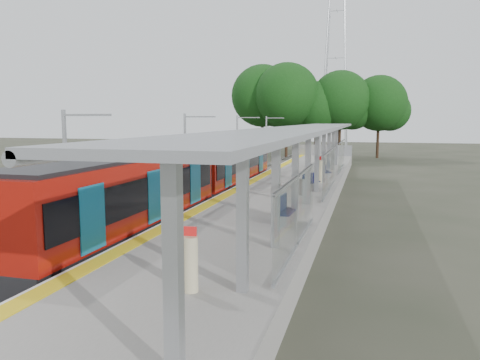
# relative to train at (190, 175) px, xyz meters

# --- Properties ---
(trackbed) EXTENTS (3.00, 70.00, 0.24)m
(trackbed) POSITION_rel_train_xyz_m (-0.00, 4.86, -1.93)
(trackbed) COLOR #59544C
(trackbed) RESTS_ON ground
(platform) EXTENTS (6.00, 50.00, 1.00)m
(platform) POSITION_rel_train_xyz_m (4.50, 4.86, -1.55)
(platform) COLOR gray
(platform) RESTS_ON ground
(tactile_strip) EXTENTS (0.60, 50.00, 0.02)m
(tactile_strip) POSITION_rel_train_xyz_m (1.95, 4.86, -1.04)
(tactile_strip) COLOR yellow
(tactile_strip) RESTS_ON platform
(end_fence) EXTENTS (6.00, 0.10, 1.20)m
(end_fence) POSITION_rel_train_xyz_m (4.50, 29.81, -0.45)
(end_fence) COLOR #9EA0A5
(end_fence) RESTS_ON platform
(train) EXTENTS (2.74, 27.60, 3.62)m
(train) POSITION_rel_train_xyz_m (0.00, 0.00, 0.00)
(train) COLOR black
(train) RESTS_ON ground
(canopy) EXTENTS (3.27, 38.00, 3.66)m
(canopy) POSITION_rel_train_xyz_m (6.11, 1.04, 2.15)
(canopy) COLOR #9EA0A5
(canopy) RESTS_ON platform
(pylon) EXTENTS (8.00, 4.00, 38.00)m
(pylon) POSITION_rel_train_xyz_m (3.50, 57.86, 16.95)
(pylon) COLOR #9EA0A5
(pylon) RESTS_ON ground
(tree_cluster) EXTENTS (22.76, 12.15, 12.32)m
(tree_cluster) POSITION_rel_train_xyz_m (1.79, 38.13, 5.57)
(tree_cluster) COLOR #382316
(tree_cluster) RESTS_ON ground
(catenary_masts) EXTENTS (2.08, 48.16, 5.40)m
(catenary_masts) POSITION_rel_train_xyz_m (-1.72, 3.86, 0.86)
(catenary_masts) COLOR #9EA0A5
(catenary_masts) RESTS_ON ground
(bench_near) EXTENTS (0.55, 1.63, 1.10)m
(bench_near) POSITION_rel_train_xyz_m (6.20, -5.73, -0.47)
(bench_near) COLOR #0E1248
(bench_near) RESTS_ON platform
(bench_mid) EXTENTS (0.95, 1.41, 0.93)m
(bench_mid) POSITION_rel_train_xyz_m (6.06, 3.67, -0.56)
(bench_mid) COLOR #0E1248
(bench_mid) RESTS_ON platform
(bench_far) EXTENTS (0.74, 1.48, 0.97)m
(bench_far) POSITION_rel_train_xyz_m (6.44, 9.39, -0.54)
(bench_far) COLOR #0E1248
(bench_far) RESTS_ON platform
(info_pillar_near) EXTENTS (0.35, 0.35, 1.57)m
(info_pillar_near) POSITION_rel_train_xyz_m (5.33, -13.49, -0.37)
(info_pillar_near) COLOR beige
(info_pillar_near) RESTS_ON platform
(info_pillar_far) EXTENTS (0.38, 0.38, 1.68)m
(info_pillar_far) POSITION_rel_train_xyz_m (6.32, 6.87, -0.32)
(info_pillar_far) COLOR beige
(info_pillar_far) RESTS_ON platform
(litter_bin) EXTENTS (0.46, 0.46, 0.85)m
(litter_bin) POSITION_rel_train_xyz_m (5.94, 1.39, -0.63)
(litter_bin) COLOR #9EA0A5
(litter_bin) RESTS_ON platform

